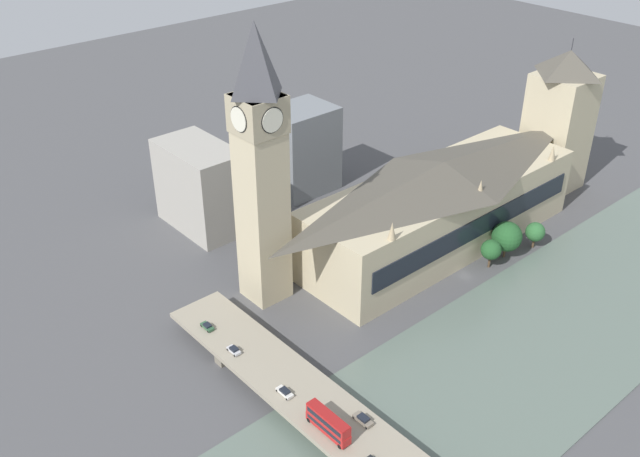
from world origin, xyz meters
name	(u,v)px	position (x,y,z in m)	size (l,w,h in m)	color
ground_plane	(465,276)	(0.00, 0.00, 0.00)	(600.00, 600.00, 0.00)	#4C4C4F
river_water	(558,326)	(-31.08, 0.00, 0.15)	(50.16, 360.00, 0.30)	slate
parliament_hall	(441,204)	(17.53, -8.00, 13.90)	(29.53, 95.17, 27.98)	#C1B28E
clock_tower	(260,163)	(31.11, 48.92, 40.52)	(11.86, 11.86, 76.27)	#C1B28E
victoria_tower	(559,121)	(17.59, -68.68, 24.66)	(18.20, 18.20, 53.32)	#C1B28E
road_bridge	(370,451)	(-31.08, 69.67, 4.05)	(132.31, 14.84, 5.05)	gray
double_decker_bus_lead	(328,423)	(-22.29, 73.40, 7.83)	(11.51, 2.59, 5.06)	red
car_northbound_mid	(207,326)	(23.41, 73.21, 5.71)	(4.02, 1.75, 1.31)	#2D5638
car_northbound_tail	(285,392)	(-7.57, 73.21, 5.73)	(4.42, 1.78, 1.38)	silver
car_southbound_mid	(363,419)	(-24.99, 65.86, 5.78)	(4.77, 1.92, 1.50)	slate
car_southbound_tail	(234,350)	(11.54, 73.48, 5.76)	(3.85, 1.74, 1.43)	silver
city_block_west	(301,149)	(73.90, 0.10, 15.20)	(18.11, 22.36, 30.41)	slate
city_block_center	(201,187)	(75.09, 40.74, 13.94)	(29.69, 17.02, 27.88)	#A39E93
tree_embankment_near	(491,250)	(-1.65, -9.08, 6.05)	(6.08, 6.08, 9.12)	brown
tree_embankment_mid	(507,236)	(-1.22, -17.10, 7.18)	(9.13, 9.13, 11.76)	brown
tree_embankment_far	(535,232)	(-3.83, -28.34, 5.53)	(6.00, 6.00, 8.56)	brown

